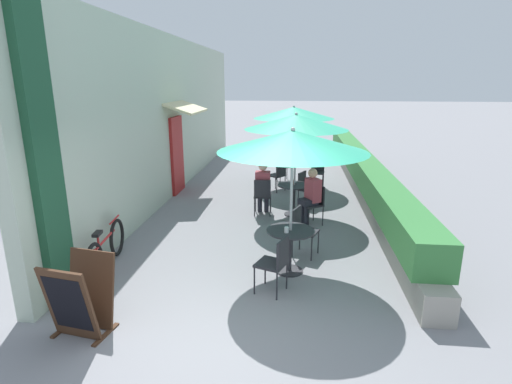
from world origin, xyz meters
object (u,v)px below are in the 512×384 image
object	(u,v)px
cafe_chair_mid_left	(263,194)
seated_patron_mid_right	(311,194)
cafe_chair_mid_back	(306,186)
bicycle_leaning	(106,249)
patio_umbrella_mid	(296,122)
seated_patron_mid_left	(263,185)
patio_umbrella_far	(294,113)
patio_table_far	(292,169)
cafe_chair_far_right	(282,164)
cafe_chair_mid_right	(315,201)
cafe_chair_far_back	(278,174)
patio_table_near	(290,242)
cafe_chair_near_left	(302,227)
coffee_cup_far	(287,161)
coffee_cup_mid	(293,182)
cafe_chair_far_left	(317,170)
menu_board	(81,297)
patio_umbrella_near	(293,141)
patio_table_mid	(294,193)
cafe_chair_near_right	(276,261)
coffee_cup_near	(287,230)

from	to	relation	value
cafe_chair_mid_left	seated_patron_mid_right	world-z (taller)	seated_patron_mid_right
cafe_chair_mid_back	bicycle_leaning	xyz separation A→B (m)	(-3.34, -3.78, -0.17)
cafe_chair_mid_back	patio_umbrella_mid	bearing A→B (deg)	6.00
seated_patron_mid_left	patio_umbrella_far	size ratio (longest dim) A/B	0.53
patio_table_far	cafe_chair_far_right	xyz separation A→B (m)	(-0.35, 0.64, -0.01)
cafe_chair_mid_right	cafe_chair_far_back	world-z (taller)	same
patio_table_near	cafe_chair_far_back	bearing A→B (deg)	94.96
patio_table_near	cafe_chair_mid_left	xyz separation A→B (m)	(-0.69, 2.82, -0.01)
cafe_chair_near_left	seated_patron_mid_right	bearing A→B (deg)	-165.55
cafe_chair_near_left	coffee_cup_far	bearing A→B (deg)	-153.87
cafe_chair_mid_back	patio_table_far	world-z (taller)	cafe_chair_mid_back
coffee_cup_mid	bicycle_leaning	distance (m)	4.42
cafe_chair_mid_back	coffee_cup_mid	distance (m)	0.72
patio_table_near	cafe_chair_mid_right	world-z (taller)	cafe_chair_mid_right
cafe_chair_mid_right	patio_umbrella_mid	bearing A→B (deg)	6.00
patio_umbrella_mid	bicycle_leaning	xyz separation A→B (m)	(-3.07, -3.10, -1.81)
cafe_chair_mid_right	seated_patron_mid_right	size ratio (longest dim) A/B	0.70
patio_table_near	cafe_chair_mid_left	bearing A→B (deg)	103.78
cafe_chair_far_left	cafe_chair_far_right	world-z (taller)	same
patio_umbrella_mid	cafe_chair_mid_back	bearing A→B (deg)	67.71
patio_umbrella_far	patio_umbrella_mid	bearing A→B (deg)	-88.29
cafe_chair_mid_left	seated_patron_mid_left	bearing A→B (deg)	90.00
cafe_chair_mid_right	menu_board	xyz separation A→B (m)	(-3.00, -4.24, -0.03)
cafe_chair_far_back	bicycle_leaning	world-z (taller)	cafe_chair_far_back
patio_table_near	patio_umbrella_near	size ratio (longest dim) A/B	0.33
patio_table_near	patio_table_mid	bearing A→B (deg)	89.31
patio_table_near	cafe_chair_far_left	size ratio (longest dim) A/B	0.89
patio_table_near	patio_umbrella_far	xyz separation A→B (m)	(-0.04, 5.56, 1.63)
coffee_cup_far	bicycle_leaning	world-z (taller)	coffee_cup_far
cafe_chair_mid_left	patio_umbrella_far	bearing A→B (deg)	75.03
patio_table_mid	menu_board	size ratio (longest dim) A/B	0.79
cafe_chair_near_right	seated_patron_mid_left	size ratio (longest dim) A/B	0.70
patio_table_far	bicycle_leaning	bearing A→B (deg)	-117.45
cafe_chair_near_left	coffee_cup_mid	world-z (taller)	cafe_chair_near_left
patio_umbrella_far	coffee_cup_far	size ratio (longest dim) A/B	26.28
patio_umbrella_mid	patio_umbrella_far	size ratio (longest dim) A/B	1.00
patio_umbrella_far	coffee_cup_near	bearing A→B (deg)	-90.17
cafe_chair_mid_back	cafe_chair_near_right	bearing A→B (deg)	21.55
seated_patron_mid_left	menu_board	world-z (taller)	seated_patron_mid_left
cafe_chair_near_left	cafe_chair_far_left	bearing A→B (deg)	-164.38
seated_patron_mid_right	bicycle_leaning	xyz separation A→B (m)	(-3.42, -2.46, -0.34)
cafe_chair_far_right	cafe_chair_mid_right	bearing A→B (deg)	-9.58
seated_patron_mid_left	patio_table_near	bearing A→B (deg)	-78.38
coffee_cup_near	cafe_chair_mid_right	world-z (taller)	cafe_chair_mid_right
seated_patron_mid_right	cafe_chair_far_left	size ratio (longest dim) A/B	1.44
cafe_chair_mid_left	menu_board	world-z (taller)	menu_board
patio_umbrella_mid	cafe_chair_mid_right	distance (m)	1.79
cafe_chair_far_back	bicycle_leaning	bearing A→B (deg)	-169.21
patio_umbrella_mid	seated_patron_mid_right	world-z (taller)	patio_umbrella_mid
patio_table_mid	menu_board	bearing A→B (deg)	-117.89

